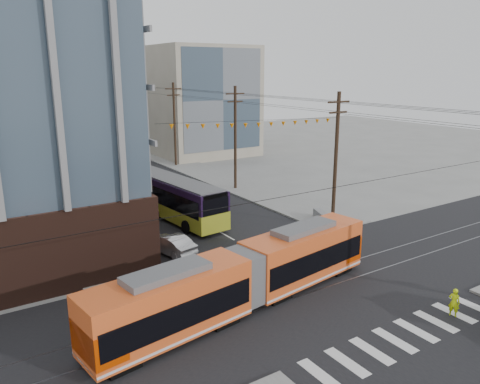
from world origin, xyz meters
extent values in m
plane|color=slate|center=(0.00, 0.00, 0.00)|extent=(160.00, 160.00, 0.00)
cube|color=gray|center=(16.00, 48.00, 8.00)|extent=(14.00, 14.00, 16.00)
cube|color=#8C99A5|center=(18.00, 68.00, 7.00)|extent=(16.00, 16.00, 14.00)
cylinder|color=black|center=(8.50, 56.00, 5.50)|extent=(0.30, 0.30, 11.00)
imported|color=silver|center=(-5.16, 12.95, 0.70)|extent=(2.35, 4.46, 1.40)
imported|color=silver|center=(-6.05, 19.22, 0.61)|extent=(2.63, 4.51, 1.23)
imported|color=slate|center=(-5.70, 25.02, 0.72)|extent=(3.75, 5.64, 1.44)
imported|color=#C9EB0E|center=(3.67, -3.11, 0.79)|extent=(0.55, 0.67, 1.57)
cube|color=gray|center=(8.30, 11.53, 0.44)|extent=(2.48, 4.48, 0.88)
camera|label=1|loc=(-17.89, -15.68, 12.65)|focal=35.00mm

